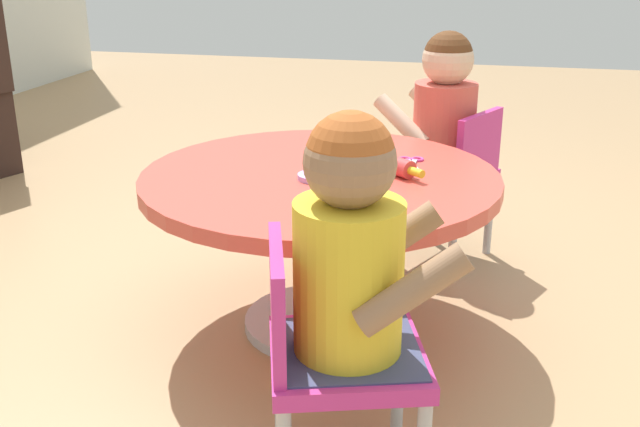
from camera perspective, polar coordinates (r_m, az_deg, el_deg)
The scene contains 11 objects.
ground_plane at distance 2.22m, azimuth 0.00°, elevation -8.54°, with size 10.00×10.00×0.00m, color tan.
craft_table at distance 2.07m, azimuth 0.00°, elevation 0.48°, with size 0.98×0.98×0.47m.
child_chair_left at distance 1.49m, azimuth 0.74°, elevation -10.68°, with size 0.38×0.38×0.54m.
seated_child_left at distance 1.39m, azimuth 2.42°, elevation -2.58°, with size 0.36×0.41×0.51m.
child_chair_right at distance 2.61m, azimuth 9.87°, elevation 2.87°, with size 0.40×0.40×0.54m.
seated_child_right at distance 2.57m, azimuth 9.40°, elevation 7.87°, with size 0.39×0.43×0.51m.
rolling_pin at distance 2.04m, azimuth 5.49°, elevation 3.74°, with size 0.16×0.19×0.05m.
craft_scissors at distance 2.15m, azimuth 6.99°, elevation 3.93°, with size 0.14×0.08×0.01m.
playdough_blob_0 at distance 1.99m, azimuth -0.40°, elevation 2.83°, with size 0.09×0.09×0.01m, color #CC99E5.
cookie_cutter_0 at distance 2.24m, azimuth 3.86°, elevation 4.75°, with size 0.07×0.07×0.01m, color #3F99D8.
cookie_cutter_1 at distance 2.18m, azimuth 0.62°, elevation 4.40°, with size 0.06×0.06×0.01m, color #4CB259.
Camera 1 is at (-1.90, -0.44, 1.07)m, focal length 42.04 mm.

